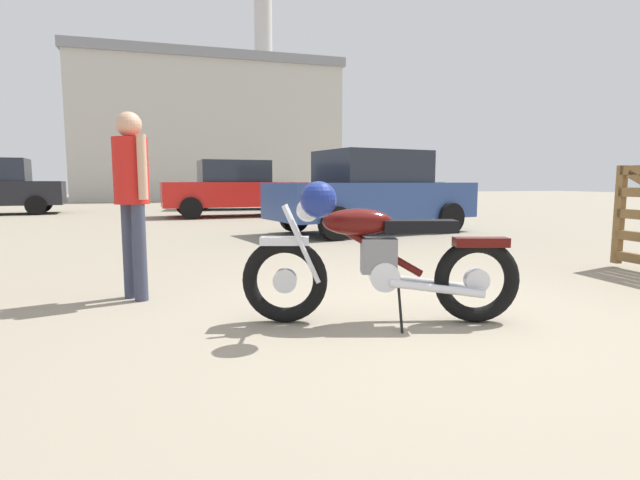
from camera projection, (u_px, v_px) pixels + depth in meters
name	position (u px, v px, depth m)	size (l,w,h in m)	color
ground_plane	(418.00, 320.00, 3.76)	(80.00, 80.00, 0.00)	gray
vintage_motorcycle	(374.00, 258.00, 3.64)	(2.01, 0.82, 1.07)	black
bystander	(131.00, 186.00, 4.33)	(0.30, 0.40, 1.66)	#383D51
red_hatchback_near	(234.00, 189.00, 14.83)	(4.23, 1.99, 1.67)	black
silver_sedan_mid	(372.00, 192.00, 10.09)	(4.43, 2.45, 1.67)	black
pale_sedan_back	(239.00, 187.00, 18.58)	(4.39, 2.34, 1.67)	black
white_estate_far	(381.00, 187.00, 17.88)	(4.26, 2.05, 1.67)	black
industrial_building	(208.00, 133.00, 30.40)	(14.84, 10.18, 15.35)	beige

